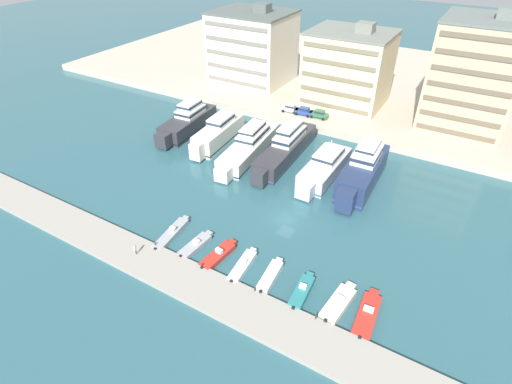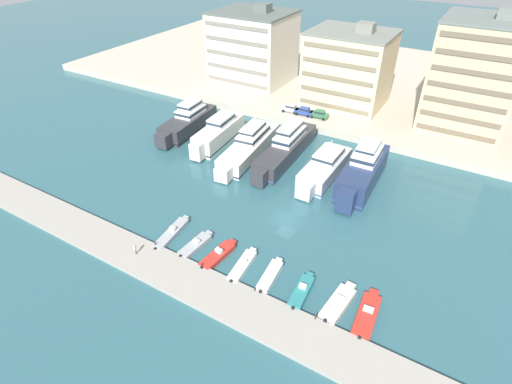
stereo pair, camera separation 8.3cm
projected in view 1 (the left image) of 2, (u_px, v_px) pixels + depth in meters
The scene contains 28 objects.
ground_plane at pixel (286, 220), 61.71m from camera, with size 400.00×400.00×0.00m, color #2D5B66.
quay_promenade at pixel (396, 86), 106.62m from camera, with size 180.00×70.00×1.60m, color #BCB29E.
pier_dock at pixel (221, 297), 48.99m from camera, with size 120.00×5.85×0.64m, color #9E998E.
yacht_charcoal_far_left at pixel (188, 121), 85.34m from camera, with size 6.21×18.79×7.89m.
yacht_ivory_left at pixel (218, 133), 80.74m from camera, with size 5.34×17.19×7.17m.
yacht_ivory_mid_left at pixel (249, 145), 77.05m from camera, with size 6.67×22.20×7.29m.
yacht_charcoal_center_left at pixel (286, 147), 75.94m from camera, with size 5.37×22.96×7.99m.
yacht_silver_center at pixel (324, 168), 70.74m from camera, with size 5.07×17.21×6.27m.
yacht_navy_center_right at pixel (362, 171), 68.06m from camera, with size 5.56×19.26×9.14m.
motorboat_grey_far_left at pixel (172, 233), 58.50m from camera, with size 2.39×8.26×1.25m.
motorboat_grey_left at pixel (196, 245), 56.46m from camera, with size 2.11×6.49×1.16m.
motorboat_red_mid_left at pixel (218, 255), 54.78m from camera, with size 2.36×6.97×1.31m.
motorboat_white_center_left at pixel (243, 266), 53.06m from camera, with size 2.08×6.85×1.31m.
motorboat_white_center at pixel (270, 276), 51.44m from camera, with size 2.06×6.42×1.06m.
motorboat_teal_center_right at pixel (302, 291), 49.40m from camera, with size 2.06×6.37×1.49m.
motorboat_cream_mid_right at pixel (339, 303), 47.92m from camera, with size 2.72×7.12×1.47m.
motorboat_red_right at pixel (367, 314), 46.67m from camera, with size 2.60×7.76×1.36m.
car_silver_far_left at pixel (290, 108), 90.18m from camera, with size 4.18×2.09×1.80m.
car_blue_left at pixel (304, 111), 88.89m from camera, with size 4.18×2.08×1.80m.
car_green_mid_left at pixel (319, 114), 87.64m from camera, with size 4.16×2.05×1.80m.
apartment_block_far_left at pixel (253, 47), 103.35m from camera, with size 19.43×16.28×19.23m.
apartment_block_left at pixel (348, 68), 90.62m from camera, with size 17.95×14.82×18.29m.
apartment_block_mid_left at pixel (474, 75), 79.18m from camera, with size 16.20×16.11×23.45m.
pedestrian_near_edge at pixel (135, 249), 54.05m from camera, with size 0.38×0.60×1.66m.
bollard_west at pixel (155, 243), 55.86m from camera, with size 0.20×0.20×0.61m.
bollard_west_mid at pixel (202, 265), 52.50m from camera, with size 0.20×0.20×0.61m.
bollard_east_mid at pixel (255, 289), 49.14m from camera, with size 0.20×0.20×0.61m.
bollard_east at pixel (316, 317), 45.77m from camera, with size 0.20×0.20×0.61m.
Camera 1 is at (20.22, -43.71, 39.11)m, focal length 28.00 mm.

